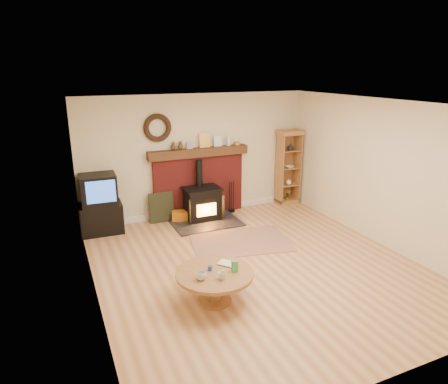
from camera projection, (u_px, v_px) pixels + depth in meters
name	position (u px, v px, depth m)	size (l,w,h in m)	color
ground	(256.00, 266.00, 6.53)	(5.50, 5.50, 0.00)	#AD7648
room_shell	(255.00, 162.00, 6.10)	(5.02, 5.52, 2.61)	beige
chimney_breast	(199.00, 179.00, 8.63)	(2.20, 0.22, 1.78)	maroon
wood_stove	(203.00, 205.00, 8.39)	(1.40, 1.00, 1.27)	black
area_rug	(240.00, 241.00, 7.43)	(1.79, 1.23, 0.01)	brown
tv_unit	(100.00, 205.00, 7.71)	(0.82, 0.60, 1.17)	black
curio_cabinet	(288.00, 167.00, 9.34)	(0.56, 0.40, 1.74)	brown
firelog_box	(181.00, 216.00, 8.40)	(0.36, 0.22, 0.22)	#D5C40C
leaning_painting	(161.00, 207.00, 8.33)	(0.52, 0.03, 0.63)	black
fire_tools	(231.00, 206.00, 8.95)	(0.16, 0.16, 0.70)	black
coffee_table	(215.00, 278.00, 5.43)	(1.07, 1.07, 0.61)	brown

